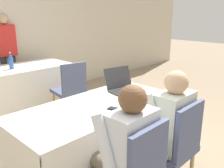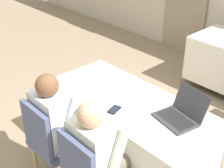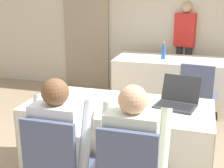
% 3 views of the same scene
% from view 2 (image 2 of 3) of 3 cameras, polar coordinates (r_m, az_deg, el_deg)
% --- Properties ---
extents(ground_plane, '(24.00, 24.00, 0.00)m').
position_cam_2_polar(ground_plane, '(3.40, 2.56, -13.80)').
color(ground_plane, gray).
extents(conference_table_near, '(1.68, 0.77, 0.76)m').
position_cam_2_polar(conference_table_near, '(3.03, 2.80, -5.92)').
color(conference_table_near, white).
rests_on(conference_table_near, ground_plane).
extents(laptop, '(0.40, 0.39, 0.25)m').
position_cam_2_polar(laptop, '(2.71, 12.33, -5.46)').
color(laptop, '#333338').
rests_on(laptop, conference_table_near).
extents(cell_phone, '(0.11, 0.15, 0.01)m').
position_cam_2_polar(cell_phone, '(2.78, 0.40, -4.70)').
color(cell_phone, black).
rests_on(cell_phone, conference_table_near).
extents(paper_beside_laptop, '(0.30, 0.35, 0.00)m').
position_cam_2_polar(paper_beside_laptop, '(3.37, -2.12, 1.79)').
color(paper_beside_laptop, white).
rests_on(paper_beside_laptop, conference_table_near).
extents(chair_near_left, '(0.44, 0.44, 0.90)m').
position_cam_2_polar(chair_near_left, '(2.92, -11.10, -10.07)').
color(chair_near_left, tan).
rests_on(chair_near_left, ground_plane).
extents(person_checkered_shirt, '(0.50, 0.52, 1.16)m').
position_cam_2_polar(person_checkered_shirt, '(2.86, -9.68, -6.76)').
color(person_checkered_shirt, '#665B4C').
rests_on(person_checkered_shirt, ground_plane).
extents(person_white_shirt, '(0.50, 0.52, 1.16)m').
position_cam_2_polar(person_white_shirt, '(2.50, -2.26, -12.49)').
color(person_white_shirt, '#665B4C').
rests_on(person_white_shirt, ground_plane).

